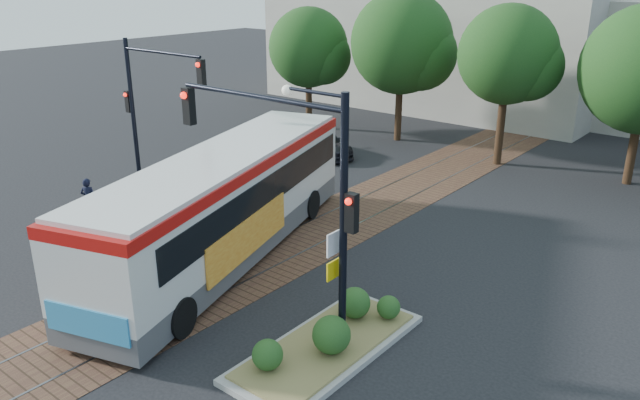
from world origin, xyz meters
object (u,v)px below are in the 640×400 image
at_px(signal_pole_main, 300,176).
at_px(signal_pole_left, 147,94).
at_px(city_bus, 226,200).
at_px(officer, 89,199).
at_px(traffic_island, 330,337).
at_px(parked_car, 322,143).

height_order(signal_pole_main, signal_pole_left, signal_pole_main).
distance_m(city_bus, officer, 6.25).
relative_size(traffic_island, signal_pole_main, 0.87).
distance_m(signal_pole_left, officer, 5.14).
relative_size(traffic_island, parked_car, 1.27).
relative_size(city_bus, signal_pole_left, 2.13).
distance_m(traffic_island, signal_pole_main, 3.95).
bearing_deg(signal_pole_main, signal_pole_left, 158.55).
bearing_deg(signal_pole_left, signal_pole_main, -21.45).
bearing_deg(city_bus, signal_pole_left, 141.92).
bearing_deg(signal_pole_left, parked_car, 72.73).
bearing_deg(traffic_island, city_bus, 159.87).
relative_size(city_bus, signal_pole_main, 2.13).
bearing_deg(parked_car, officer, -163.67).
relative_size(city_bus, parked_car, 3.11).
distance_m(officer, parked_car, 11.98).
bearing_deg(signal_pole_left, officer, -70.70).
height_order(signal_pole_main, officer, signal_pole_main).
distance_m(city_bus, signal_pole_left, 8.17).
distance_m(traffic_island, officer, 11.88).
bearing_deg(officer, city_bus, 160.18).
bearing_deg(signal_pole_main, officer, 175.19).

